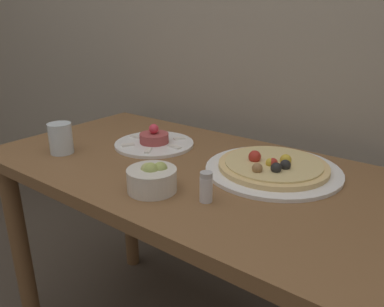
{
  "coord_description": "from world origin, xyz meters",
  "views": [
    {
      "loc": [
        0.6,
        -0.46,
        1.13
      ],
      "look_at": [
        0.01,
        0.32,
        0.77
      ],
      "focal_mm": 35.0,
      "sensor_mm": 36.0,
      "label": 1
    }
  ],
  "objects": [
    {
      "name": "dining_table",
      "position": [
        0.0,
        0.32,
        0.61
      ],
      "size": [
        1.23,
        0.64,
        0.73
      ],
      "color": "brown",
      "rests_on": "ground_plane"
    },
    {
      "name": "pizza_plate",
      "position": [
        0.21,
        0.42,
        0.74
      ],
      "size": [
        0.37,
        0.37,
        0.06
      ],
      "color": "white",
      "rests_on": "dining_table"
    },
    {
      "name": "tartare_plate",
      "position": [
        -0.2,
        0.39,
        0.74
      ],
      "size": [
        0.26,
        0.26,
        0.07
      ],
      "color": "white",
      "rests_on": "dining_table"
    },
    {
      "name": "small_bowl",
      "position": [
        0.02,
        0.14,
        0.76
      ],
      "size": [
        0.12,
        0.12,
        0.07
      ],
      "color": "silver",
      "rests_on": "dining_table"
    },
    {
      "name": "drinking_glass",
      "position": [
        -0.38,
        0.16,
        0.77
      ],
      "size": [
        0.07,
        0.07,
        0.09
      ],
      "color": "silver",
      "rests_on": "dining_table"
    },
    {
      "name": "salt_shaker",
      "position": [
        0.16,
        0.17,
        0.76
      ],
      "size": [
        0.03,
        0.03,
        0.07
      ],
      "color": "silver",
      "rests_on": "dining_table"
    }
  ]
}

